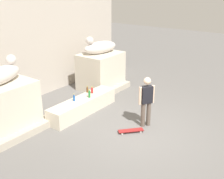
{
  "coord_description": "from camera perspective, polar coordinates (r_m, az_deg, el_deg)",
  "views": [
    {
      "loc": [
        -6.91,
        -3.97,
        4.46
      ],
      "look_at": [
        0.19,
        1.26,
        1.1
      ],
      "focal_mm": 45.63,
      "sensor_mm": 36.0,
      "label": 1
    }
  ],
  "objects": [
    {
      "name": "skater",
      "position": [
        9.15,
        6.91,
        -2.05
      ],
      "size": [
        0.46,
        0.37,
        1.67
      ],
      "rotation": [
        0.0,
        0.0,
        2.54
      ],
      "color": "brown",
      "rests_on": "ground_plane"
    },
    {
      "name": "pedestal_right",
      "position": [
        12.49,
        -2.26,
        3.75
      ],
      "size": [
        1.82,
        1.4,
        1.57
      ],
      "primitive_type": "cube",
      "color": "beige",
      "rests_on": "ground_plane"
    },
    {
      "name": "bottle_blue",
      "position": [
        9.96,
        -7.6,
        -1.73
      ],
      "size": [
        0.07,
        0.07,
        0.27
      ],
      "color": "#194C99",
      "rests_on": "ledge_block"
    },
    {
      "name": "facade_wall",
      "position": [
        11.66,
        -16.86,
        10.96
      ],
      "size": [
        10.28,
        0.6,
        5.26
      ],
      "primitive_type": "cube",
      "color": "#B6AC9F",
      "rests_on": "ground_plane"
    },
    {
      "name": "statue_reclining_left",
      "position": [
        9.13,
        -21.44,
        2.81
      ],
      "size": [
        1.69,
        0.91,
        0.78
      ],
      "rotation": [
        0.0,
        0.0,
        0.23
      ],
      "color": "beige",
      "rests_on": "pedestal_left"
    },
    {
      "name": "stair_step",
      "position": [
        10.59,
        -7.28,
        -3.53
      ],
      "size": [
        6.63,
        0.5,
        0.23
      ],
      "primitive_type": "cube",
      "color": "#A9A08F",
      "rests_on": "ground_plane"
    },
    {
      "name": "bottle_green",
      "position": [
        10.19,
        -4.56,
        -0.96
      ],
      "size": [
        0.08,
        0.08,
        0.3
      ],
      "color": "#1E722D",
      "rests_on": "ledge_block"
    },
    {
      "name": "bottle_brown",
      "position": [
        10.68,
        -4.98,
        -0.06
      ],
      "size": [
        0.07,
        0.07,
        0.26
      ],
      "color": "#593314",
      "rests_on": "ledge_block"
    },
    {
      "name": "skateboard",
      "position": [
        9.07,
        3.8,
        -8.19
      ],
      "size": [
        0.73,
        0.69,
        0.08
      ],
      "rotation": [
        0.0,
        0.0,
        2.4
      ],
      "color": "maroon",
      "rests_on": "ground_plane"
    },
    {
      "name": "ground_plane",
      "position": [
        9.13,
        5.73,
        -8.5
      ],
      "size": [
        40.0,
        40.0,
        0.0
      ],
      "primitive_type": "plane",
      "color": "#605E5B"
    },
    {
      "name": "statue_reclining_right",
      "position": [
        12.2,
        -2.47,
        8.53
      ],
      "size": [
        1.69,
        0.94,
        0.78
      ],
      "rotation": [
        0.0,
        0.0,
        2.89
      ],
      "color": "beige",
      "rests_on": "pedestal_right"
    },
    {
      "name": "ledge_block",
      "position": [
        10.29,
        -5.83,
        -3.22
      ],
      "size": [
        2.97,
        0.67,
        0.56
      ],
      "primitive_type": "cube",
      "color": "beige",
      "rests_on": "ground_plane"
    },
    {
      "name": "bottle_red",
      "position": [
        10.59,
        -4.01,
        -0.21
      ],
      "size": [
        0.08,
        0.08,
        0.25
      ],
      "color": "red",
      "rests_on": "ledge_block"
    },
    {
      "name": "pedestal_left",
      "position": [
        9.47,
        -20.75,
        -3.42
      ],
      "size": [
        1.82,
        1.4,
        1.57
      ],
      "primitive_type": "cube",
      "color": "beige",
      "rests_on": "ground_plane"
    }
  ]
}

